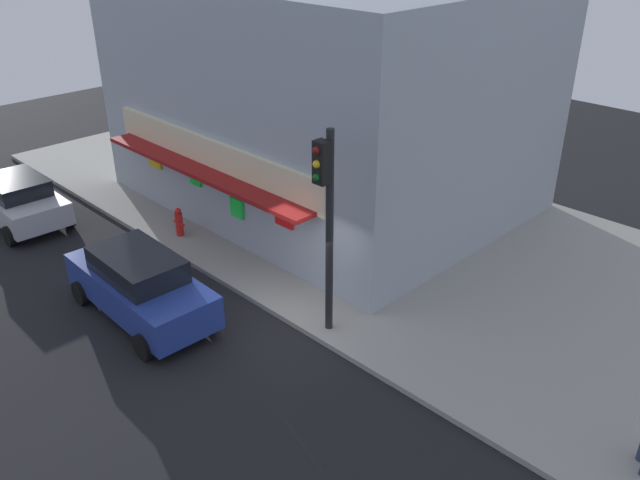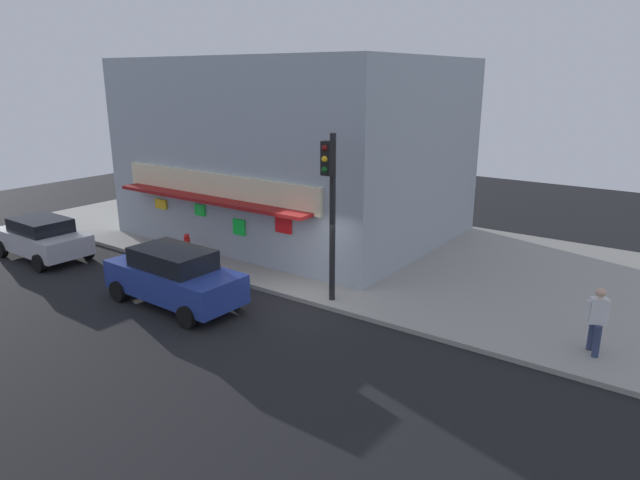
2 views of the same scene
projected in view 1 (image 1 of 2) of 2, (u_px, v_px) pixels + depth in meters
ground_plane at (283, 322)px, 16.25m from camera, size 49.88×49.88×0.00m
sidewalk at (421, 245)px, 19.74m from camera, size 33.25×11.24×0.14m
corner_building at (326, 93)px, 21.46m from camera, size 12.41×10.27×7.18m
traffic_light at (326, 208)px, 14.26m from camera, size 0.32×0.58×4.98m
fire_hydrant at (179, 222)px, 20.01m from camera, size 0.48×0.24×0.91m
trash_can at (263, 228)px, 19.55m from camera, size 0.57×0.57×0.94m
parked_car_blue at (140, 285)px, 16.12m from camera, size 4.58×2.12×1.75m
parked_car_silver at (19, 199)px, 21.00m from camera, size 4.06×2.14×1.54m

